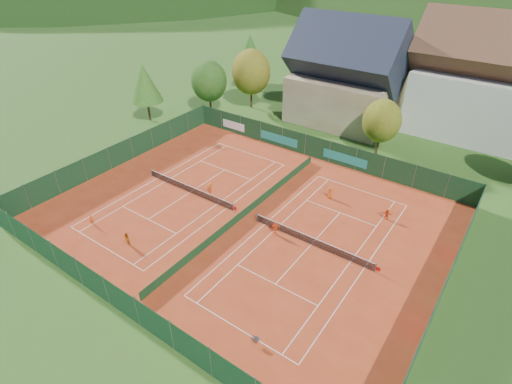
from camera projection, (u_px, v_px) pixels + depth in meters
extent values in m
plane|color=#295019|center=(245.00, 216.00, 42.57)|extent=(600.00, 600.00, 0.00)
cube|color=#9E3217|center=(245.00, 216.00, 42.56)|extent=(40.00, 32.00, 0.01)
cube|color=white|center=(250.00, 154.00, 54.55)|extent=(10.97, 0.06, 0.00)
cube|color=white|center=(105.00, 247.00, 38.30)|extent=(10.97, 0.06, 0.00)
cube|color=white|center=(157.00, 178.00, 49.08)|extent=(0.06, 23.77, 0.00)
cube|color=white|center=(227.00, 208.00, 43.77)|extent=(0.06, 23.77, 0.00)
cube|color=white|center=(165.00, 182.00, 48.42)|extent=(0.06, 23.77, 0.00)
cube|color=white|center=(217.00, 204.00, 44.43)|extent=(0.06, 23.77, 0.00)
cube|color=white|center=(225.00, 170.00, 50.80)|extent=(8.23, 0.06, 0.00)
cube|color=white|center=(148.00, 219.00, 42.05)|extent=(8.23, 0.06, 0.00)
cube|color=white|center=(190.00, 192.00, 46.43)|extent=(0.06, 12.80, 0.00)
cube|color=white|center=(360.00, 190.00, 46.80)|extent=(10.97, 0.06, 0.00)
cube|color=white|center=(236.00, 327.00, 30.56)|extent=(10.97, 0.06, 0.00)
cube|color=white|center=(265.00, 224.00, 41.34)|extent=(0.06, 23.77, 0.00)
cube|color=white|center=(365.00, 267.00, 36.02)|extent=(0.06, 23.77, 0.00)
cube|color=white|center=(276.00, 229.00, 40.67)|extent=(0.06, 23.77, 0.00)
cube|color=white|center=(351.00, 261.00, 36.69)|extent=(0.06, 23.77, 0.00)
cube|color=white|center=(340.00, 213.00, 43.05)|extent=(8.23, 0.06, 0.00)
cube|color=white|center=(275.00, 284.00, 34.31)|extent=(8.23, 0.06, 0.00)
cube|color=white|center=(311.00, 244.00, 38.68)|extent=(0.06, 12.80, 0.00)
cylinder|color=#59595B|center=(152.00, 173.00, 49.25)|extent=(0.10, 0.10, 1.02)
cylinder|color=#59595B|center=(233.00, 207.00, 43.06)|extent=(0.10, 0.10, 1.02)
cube|color=black|center=(190.00, 189.00, 46.18)|extent=(12.80, 0.02, 0.86)
cube|color=white|center=(189.00, 186.00, 45.95)|extent=(12.80, 0.04, 0.06)
cube|color=red|center=(235.00, 208.00, 42.97)|extent=(0.40, 0.04, 0.40)
cylinder|color=#59595B|center=(257.00, 217.00, 41.51)|extent=(0.10, 0.10, 1.02)
cylinder|color=#59595B|center=(375.00, 267.00, 35.31)|extent=(0.10, 0.10, 1.02)
cube|color=black|center=(312.00, 241.00, 38.44)|extent=(12.80, 0.02, 0.86)
cube|color=white|center=(312.00, 237.00, 38.20)|extent=(12.80, 0.04, 0.06)
cube|color=red|center=(378.00, 269.00, 35.22)|extent=(0.40, 0.04, 0.40)
cube|color=#14381B|center=(245.00, 212.00, 42.29)|extent=(0.03, 28.80, 1.00)
cube|color=#13351B|center=(317.00, 148.00, 52.68)|extent=(40.00, 0.04, 3.00)
cube|color=teal|center=(279.00, 139.00, 55.70)|extent=(6.00, 0.03, 1.20)
cube|color=teal|center=(345.00, 158.00, 50.86)|extent=(6.00, 0.03, 1.20)
cube|color=silver|center=(233.00, 125.00, 59.58)|extent=(4.00, 0.03, 1.20)
cube|color=#14381F|center=(121.00, 301.00, 30.81)|extent=(40.00, 0.04, 3.00)
cube|color=#14371B|center=(121.00, 153.00, 51.42)|extent=(0.04, 32.00, 3.00)
cube|color=#163C25|center=(444.00, 287.00, 32.06)|extent=(0.04, 32.00, 3.00)
cube|color=#B21414|center=(429.00, 322.00, 29.52)|extent=(0.03, 3.00, 1.20)
cube|color=#B21414|center=(460.00, 249.00, 36.35)|extent=(0.03, 3.00, 1.20)
cube|color=#C5AF8B|center=(343.00, 99.00, 62.60)|extent=(15.00, 12.00, 7.00)
cube|color=#1E2333|center=(349.00, 56.00, 59.05)|extent=(16.20, 12.00, 12.00)
cube|color=silver|center=(485.00, 107.00, 56.96)|extent=(20.00, 11.00, 9.00)
cube|color=brown|center=(502.00, 55.00, 53.00)|extent=(21.60, 11.00, 11.00)
cylinder|color=#482B19|center=(211.00, 105.00, 66.12)|extent=(0.36, 0.36, 2.80)
ellipsoid|color=#255017|center=(209.00, 81.00, 63.93)|extent=(5.72, 5.72, 6.58)
cylinder|color=#482B19|center=(251.00, 98.00, 68.18)|extent=(0.36, 0.36, 3.15)
ellipsoid|color=olive|center=(251.00, 72.00, 65.73)|extent=(6.44, 6.44, 7.40)
cylinder|color=#432718|center=(250.00, 79.00, 76.46)|extent=(0.36, 0.36, 3.50)
cone|color=#245A19|center=(250.00, 53.00, 73.73)|extent=(5.60, 5.60, 6.50)
cylinder|color=#412E17|center=(377.00, 145.00, 54.02)|extent=(0.36, 0.36, 2.45)
ellipsoid|color=olive|center=(382.00, 121.00, 52.11)|extent=(5.01, 5.01, 5.76)
cylinder|color=#4E371B|center=(149.00, 111.00, 63.46)|extent=(0.36, 0.36, 3.15)
cone|color=#2F621C|center=(145.00, 83.00, 61.00)|extent=(5.04, 5.04, 5.85)
ellipsoid|color=black|center=(130.00, 37.00, 277.93)|extent=(340.00, 340.00, 204.00)
cylinder|color=slate|center=(253.00, 342.00, 29.04)|extent=(0.02, 0.02, 0.80)
cylinder|color=slate|center=(257.00, 344.00, 28.90)|extent=(0.02, 0.02, 0.80)
cylinder|color=slate|center=(256.00, 339.00, 29.25)|extent=(0.02, 0.02, 0.80)
cylinder|color=slate|center=(259.00, 341.00, 29.10)|extent=(0.02, 0.02, 0.80)
cube|color=slate|center=(256.00, 340.00, 28.99)|extent=(0.34, 0.34, 0.30)
ellipsoid|color=#CCD833|center=(256.00, 340.00, 28.98)|extent=(0.28, 0.28, 0.16)
sphere|color=#CCD833|center=(151.00, 203.00, 44.62)|extent=(0.07, 0.07, 0.07)
sphere|color=#CCD833|center=(221.00, 268.00, 35.90)|extent=(0.07, 0.07, 0.07)
sphere|color=#CCD833|center=(285.00, 202.00, 44.63)|extent=(0.07, 0.07, 0.07)
imported|color=#E54B14|center=(91.00, 220.00, 40.99)|extent=(0.49, 0.38, 1.20)
imported|color=#CC5D12|center=(127.00, 239.00, 38.16)|extent=(0.91, 0.84, 1.50)
imported|color=#E95414|center=(211.00, 189.00, 45.63)|extent=(1.08, 0.71, 1.56)
imported|color=#F54F15|center=(275.00, 228.00, 39.57)|extent=(0.90, 0.90, 1.54)
imported|color=#D35212|center=(330.00, 193.00, 45.06)|extent=(0.81, 0.71, 1.39)
imported|color=#E84B14|center=(387.00, 214.00, 41.77)|extent=(1.25, 0.66, 1.28)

